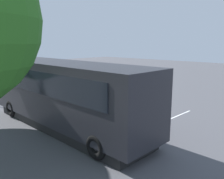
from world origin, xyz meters
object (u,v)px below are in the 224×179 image
Objects in this scene: parked_motorcycle_silver at (84,108)px; traffic_cone at (107,94)px; spectator_left at (108,100)px; spectator_centre at (90,96)px; spectator_far_left at (127,104)px; tour_bus at (64,95)px; stunt_motorcycle at (102,85)px.

parked_motorcycle_silver is 4.81m from traffic_cone.
spectator_centre is (1.37, 0.12, 0.04)m from spectator_left.
spectator_left is at bearing 4.56° from spectator_far_left.
traffic_cone is (4.80, -3.33, -0.73)m from spectator_far_left.
spectator_left is (-0.51, -2.55, -0.62)m from tour_bus.
spectator_centre is 6.10m from stunt_motorcycle.
spectator_centre reaches higher than stunt_motorcycle.
stunt_motorcycle is (3.87, -4.70, -0.45)m from spectator_centre.
spectator_left is 1.49m from parked_motorcycle_silver.
tour_bus is 2.65m from spectator_centre.
traffic_cone is at bearing -61.02° from parked_motorcycle_silver.
spectator_far_left is at bearing -175.27° from spectator_centre.
stunt_motorcycle is at bearing -56.49° from tour_bus.
spectator_left is at bearing -146.34° from parked_motorcycle_silver.
parked_motorcycle_silver is at bearing 118.98° from traffic_cone.
spectator_far_left is 0.97× the size of spectator_centre.
spectator_far_left reaches higher than parked_motorcycle_silver.
traffic_cone is (2.33, -4.20, -0.18)m from parked_motorcycle_silver.
parked_motorcycle_silver is 6.73m from stunt_motorcycle.
spectator_far_left reaches higher than traffic_cone.
traffic_cone is at bearing -44.57° from spectator_left.
tour_bus is at bearing 123.51° from stunt_motorcycle.
parked_motorcycle_silver is (2.48, 0.88, -0.55)m from spectator_far_left.
spectator_centre is at bearing -70.57° from tour_bus.
parked_motorcycle_silver is at bearing -69.97° from tour_bus.
stunt_motorcycle is 2.12m from traffic_cone.
tour_bus is 6.01× the size of spectator_left.
parked_motorcycle_silver is (1.16, 0.77, -0.54)m from spectator_left.
spectator_far_left is (-1.83, -2.66, -0.61)m from tour_bus.
spectator_left is at bearing -101.24° from tour_bus.
spectator_far_left is at bearing -124.53° from tour_bus.
tour_bus is at bearing 116.45° from traffic_cone.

